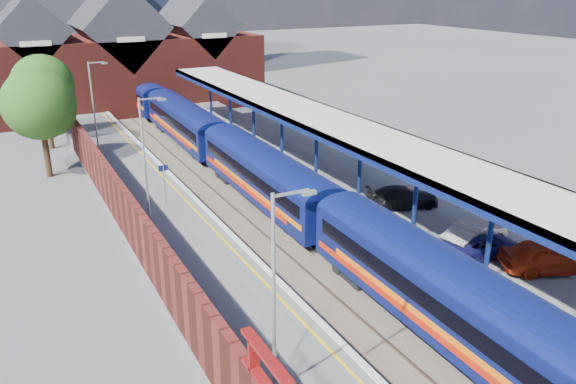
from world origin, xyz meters
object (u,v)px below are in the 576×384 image
at_px(lamp_post_b, 278,284).
at_px(lamp_post_c, 146,152).
at_px(lamp_post_d, 94,101).
at_px(platform_sign, 164,178).
at_px(parked_car_silver, 474,235).
at_px(parked_car_dark, 403,197).
at_px(parked_car_red, 550,256).
at_px(train, 220,143).
at_px(parked_car_blue, 482,245).

relative_size(lamp_post_b, lamp_post_c, 1.00).
relative_size(lamp_post_d, platform_sign, 2.80).
height_order(parked_car_silver, parked_car_dark, parked_car_silver).
bearing_deg(parked_car_red, lamp_post_c, 70.22).
relative_size(train, parked_car_dark, 15.13).
bearing_deg(parked_car_red, train, 40.81).
height_order(train, parked_car_dark, train).
xyz_separation_m(lamp_post_c, parked_car_silver, (13.63, -11.07, -3.31)).
relative_size(lamp_post_c, parked_car_red, 1.56).
distance_m(lamp_post_c, parked_car_dark, 15.12).
bearing_deg(lamp_post_b, train, 72.96).
xyz_separation_m(train, parked_car_red, (7.01, -24.20, -0.36)).
bearing_deg(platform_sign, lamp_post_d, 95.56).
distance_m(lamp_post_d, parked_car_blue, 31.13).
relative_size(train, lamp_post_d, 9.42).
xyz_separation_m(parked_car_red, parked_car_blue, (-1.60, 2.62, -0.20)).
relative_size(parked_car_silver, parked_car_blue, 1.01).
bearing_deg(train, lamp_post_c, -129.22).
distance_m(platform_sign, parked_car_silver, 17.95).
height_order(train, platform_sign, platform_sign).
height_order(parked_car_dark, parked_car_blue, parked_car_dark).
xyz_separation_m(lamp_post_d, parked_car_red, (14.86, -30.58, -3.23)).
bearing_deg(parked_car_red, parked_car_silver, 44.04).
bearing_deg(platform_sign, parked_car_silver, -46.81).
relative_size(lamp_post_b, lamp_post_d, 1.00).
bearing_deg(train, parked_car_blue, -75.95).
bearing_deg(parked_car_red, parked_car_blue, 56.16).
relative_size(platform_sign, parked_car_dark, 0.57).
height_order(train, lamp_post_c, lamp_post_c).
bearing_deg(train, lamp_post_d, 140.94).
bearing_deg(parked_car_silver, parked_car_red, -172.37).
height_order(train, lamp_post_d, lamp_post_d).
distance_m(lamp_post_b, parked_car_silver, 14.87).
distance_m(lamp_post_d, parked_car_red, 34.15).
distance_m(parked_car_silver, parked_car_dark, 6.05).
xyz_separation_m(lamp_post_d, platform_sign, (1.36, -14.00, -2.30)).
bearing_deg(parked_car_silver, parked_car_dark, -13.98).
xyz_separation_m(train, lamp_post_d, (-7.86, 6.38, 2.87)).
relative_size(lamp_post_d, parked_car_dark, 1.61).
height_order(lamp_post_d, parked_car_silver, lamp_post_d).
xyz_separation_m(lamp_post_d, parked_car_dark, (13.86, -21.02, -3.36)).
height_order(lamp_post_c, platform_sign, lamp_post_c).
bearing_deg(parked_car_dark, parked_car_silver, -164.60).
bearing_deg(lamp_post_b, platform_sign, 85.67).
bearing_deg(platform_sign, lamp_post_c, -124.26).
relative_size(parked_car_dark, parked_car_blue, 1.07).
bearing_deg(lamp_post_b, parked_car_dark, 38.37).
height_order(lamp_post_c, lamp_post_d, same).
bearing_deg(lamp_post_c, platform_sign, 55.74).
xyz_separation_m(lamp_post_b, parked_car_silver, (13.63, 4.93, -3.31)).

